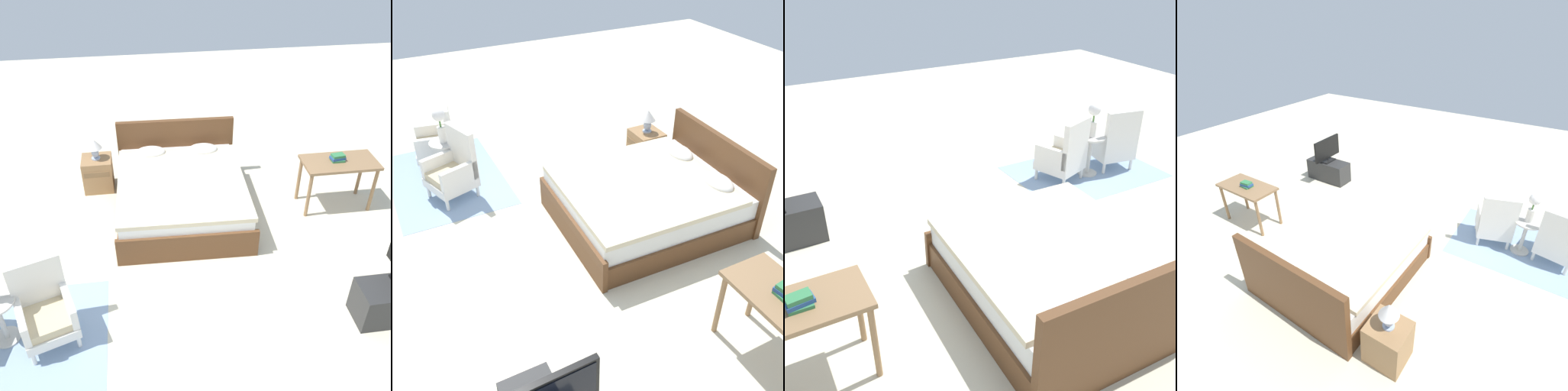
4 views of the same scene
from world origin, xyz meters
TOP-DOWN VIEW (x-y plane):
  - ground_plane at (0.00, 0.00)m, footprint 16.00×16.00m
  - floor_rug at (-2.08, -0.85)m, footprint 2.10×1.50m
  - bed at (0.01, 1.19)m, footprint 1.85×2.13m
  - armchair_by_window_right at (-1.62, -0.79)m, footprint 0.69×0.69m
  - nightstand at (-1.18, 1.91)m, footprint 0.44×0.41m
  - table_lamp at (-1.18, 1.91)m, footprint 0.22×0.22m
  - vanity_desk at (2.22, 1.00)m, footprint 1.04×0.52m
  - book_stack at (2.18, 1.02)m, footprint 0.21×0.14m

SIDE VIEW (x-z plane):
  - ground_plane at x=0.00m, z-range 0.00..0.00m
  - floor_rug at x=-2.08m, z-range 0.00..0.01m
  - nightstand at x=-1.18m, z-range 0.00..0.52m
  - bed at x=0.01m, z-range -0.18..0.78m
  - armchair_by_window_right at x=-1.62m, z-range -0.08..0.84m
  - vanity_desk at x=2.22m, z-range 0.26..1.00m
  - table_lamp at x=-1.18m, z-range 0.57..0.90m
  - book_stack at x=2.18m, z-range 0.74..0.84m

